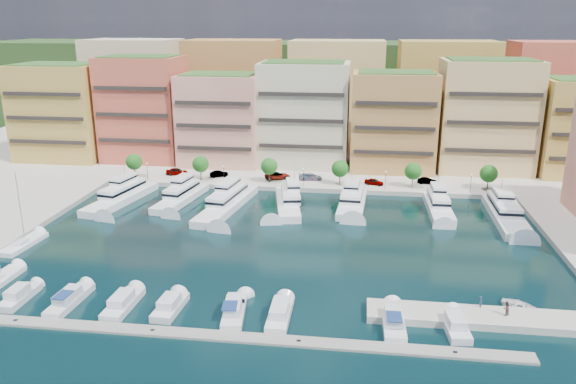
% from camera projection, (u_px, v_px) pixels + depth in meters
% --- Properties ---
extents(ground, '(400.00, 400.00, 0.00)m').
position_uv_depth(ground, '(284.00, 244.00, 95.55)').
color(ground, black).
rests_on(ground, ground).
extents(north_quay, '(220.00, 64.00, 2.00)m').
position_uv_depth(north_quay, '(315.00, 158.00, 154.26)').
color(north_quay, '#9E998E').
rests_on(north_quay, ground).
extents(hillside, '(240.00, 40.00, 58.00)m').
position_uv_depth(hillside, '(326.00, 126.00, 199.71)').
color(hillside, '#193716').
rests_on(hillside, ground).
extents(south_pontoon, '(72.00, 2.20, 0.35)m').
position_uv_depth(south_pontoon, '(225.00, 338.00, 67.51)').
color(south_pontoon, gray).
rests_on(south_pontoon, ground).
extents(finger_pier, '(32.00, 5.00, 2.00)m').
position_uv_depth(finger_pier, '(494.00, 322.00, 70.95)').
color(finger_pier, '#9E998E').
rests_on(finger_pier, ground).
extents(apartment_0, '(22.00, 16.50, 24.80)m').
position_uv_depth(apartment_0, '(61.00, 112.00, 147.23)').
color(apartment_0, '#BC9145').
rests_on(apartment_0, north_quay).
extents(apartment_1, '(20.00, 16.50, 26.80)m').
position_uv_depth(apartment_1, '(144.00, 109.00, 146.06)').
color(apartment_1, '#B84E3D').
rests_on(apartment_1, north_quay).
extents(apartment_2, '(20.00, 15.50, 22.80)m').
position_uv_depth(apartment_2, '(221.00, 119.00, 142.13)').
color(apartment_2, '#E6A980').
rests_on(apartment_2, north_quay).
extents(apartment_3, '(22.00, 16.50, 25.80)m').
position_uv_depth(apartment_3, '(304.00, 114.00, 140.94)').
color(apartment_3, beige).
rests_on(apartment_3, north_quay).
extents(apartment_4, '(20.00, 15.50, 23.80)m').
position_uv_depth(apartment_4, '(393.00, 121.00, 136.58)').
color(apartment_4, '#BA7C45').
rests_on(apartment_4, north_quay).
extents(apartment_5, '(22.00, 16.50, 26.80)m').
position_uv_depth(apartment_5, '(486.00, 116.00, 135.27)').
color(apartment_5, tan).
rests_on(apartment_5, north_quay).
extents(backblock_0, '(26.00, 18.00, 30.00)m').
position_uv_depth(backblock_0, '(136.00, 91.00, 167.78)').
color(backblock_0, beige).
rests_on(backblock_0, north_quay).
extents(backblock_1, '(26.00, 18.00, 30.00)m').
position_uv_depth(backblock_1, '(234.00, 93.00, 164.02)').
color(backblock_1, '#BA7C45').
rests_on(backblock_1, north_quay).
extents(backblock_2, '(26.00, 18.00, 30.00)m').
position_uv_depth(backblock_2, '(337.00, 94.00, 160.26)').
color(backblock_2, tan).
rests_on(backblock_2, north_quay).
extents(backblock_3, '(26.00, 18.00, 30.00)m').
position_uv_depth(backblock_3, '(444.00, 96.00, 156.49)').
color(backblock_3, '#BC9145').
rests_on(backblock_3, north_quay).
extents(backblock_4, '(26.00, 18.00, 30.00)m').
position_uv_depth(backblock_4, '(557.00, 98.00, 152.73)').
color(backblock_4, '#B84E3D').
rests_on(backblock_4, north_quay).
extents(tree_0, '(3.80, 3.80, 5.65)m').
position_uv_depth(tree_0, '(134.00, 162.00, 130.88)').
color(tree_0, '#473323').
rests_on(tree_0, north_quay).
extents(tree_1, '(3.80, 3.80, 5.65)m').
position_uv_depth(tree_1, '(201.00, 164.00, 128.88)').
color(tree_1, '#473323').
rests_on(tree_1, north_quay).
extents(tree_2, '(3.80, 3.80, 5.65)m').
position_uv_depth(tree_2, '(269.00, 166.00, 126.87)').
color(tree_2, '#473323').
rests_on(tree_2, north_quay).
extents(tree_3, '(3.80, 3.80, 5.65)m').
position_uv_depth(tree_3, '(340.00, 169.00, 124.86)').
color(tree_3, '#473323').
rests_on(tree_3, north_quay).
extents(tree_4, '(3.80, 3.80, 5.65)m').
position_uv_depth(tree_4, '(413.00, 171.00, 122.85)').
color(tree_4, '#473323').
rests_on(tree_4, north_quay).
extents(tree_5, '(3.80, 3.80, 5.65)m').
position_uv_depth(tree_5, '(489.00, 174.00, 120.85)').
color(tree_5, '#473323').
rests_on(tree_5, north_quay).
extents(lamppost_0, '(0.30, 0.30, 4.20)m').
position_uv_depth(lamppost_0, '(147.00, 169.00, 128.47)').
color(lamppost_0, black).
rests_on(lamppost_0, north_quay).
extents(lamppost_1, '(0.30, 0.30, 4.20)m').
position_uv_depth(lamppost_1, '(224.00, 171.00, 126.22)').
color(lamppost_1, black).
rests_on(lamppost_1, north_quay).
extents(lamppost_2, '(0.30, 0.30, 4.20)m').
position_uv_depth(lamppost_2, '(303.00, 174.00, 123.96)').
color(lamppost_2, black).
rests_on(lamppost_2, north_quay).
extents(lamppost_3, '(0.30, 0.30, 4.20)m').
position_uv_depth(lamppost_3, '(386.00, 177.00, 121.70)').
color(lamppost_3, black).
rests_on(lamppost_3, north_quay).
extents(lamppost_4, '(0.30, 0.30, 4.20)m').
position_uv_depth(lamppost_4, '(471.00, 180.00, 119.44)').
color(lamppost_4, black).
rests_on(lamppost_4, north_quay).
extents(yacht_0, '(8.70, 22.47, 7.30)m').
position_uv_depth(yacht_0, '(122.00, 195.00, 117.74)').
color(yacht_0, white).
rests_on(yacht_0, ground).
extents(yacht_1, '(7.28, 19.23, 7.30)m').
position_uv_depth(yacht_1, '(182.00, 196.00, 117.57)').
color(yacht_1, white).
rests_on(yacht_1, ground).
extents(yacht_2, '(8.40, 25.08, 7.30)m').
position_uv_depth(yacht_2, '(228.00, 202.00, 113.70)').
color(yacht_2, white).
rests_on(yacht_2, ground).
extents(yacht_3, '(7.75, 20.01, 7.30)m').
position_uv_depth(yacht_3, '(288.00, 201.00, 114.40)').
color(yacht_3, white).
rests_on(yacht_3, ground).
extents(yacht_4, '(5.90, 17.44, 7.30)m').
position_uv_depth(yacht_4, '(352.00, 202.00, 113.79)').
color(yacht_4, white).
rests_on(yacht_4, ground).
extents(yacht_5, '(4.52, 17.35, 7.30)m').
position_uv_depth(yacht_5, '(438.00, 205.00, 111.62)').
color(yacht_5, white).
rests_on(yacht_5, ground).
extents(yacht_6, '(5.61, 23.22, 7.30)m').
position_uv_depth(yacht_6, '(505.00, 212.00, 107.55)').
color(yacht_6, white).
rests_on(yacht_6, ground).
extents(cruiser_0, '(2.42, 7.30, 2.55)m').
position_uv_depth(cruiser_0, '(19.00, 297.00, 76.23)').
color(cruiser_0, silver).
rests_on(cruiser_0, ground).
extents(cruiser_1, '(2.92, 9.25, 2.66)m').
position_uv_depth(cruiser_1, '(69.00, 300.00, 75.28)').
color(cruiser_1, silver).
rests_on(cruiser_1, ground).
extents(cruiser_2, '(3.02, 8.48, 2.55)m').
position_uv_depth(cruiser_2, '(123.00, 304.00, 74.37)').
color(cruiser_2, silver).
rests_on(cruiser_2, ground).
extents(cruiser_3, '(3.20, 7.30, 2.55)m').
position_uv_depth(cruiser_3, '(170.00, 307.00, 73.57)').
color(cruiser_3, silver).
rests_on(cruiser_3, ground).
extents(cruiser_4, '(3.67, 9.12, 2.66)m').
position_uv_depth(cruiser_4, '(234.00, 311.00, 72.45)').
color(cruiser_4, silver).
rests_on(cruiser_4, ground).
extents(cruiser_5, '(2.73, 8.73, 2.55)m').
position_uv_depth(cruiser_5, '(280.00, 314.00, 71.72)').
color(cruiser_5, silver).
rests_on(cruiser_5, ground).
extents(cruiser_7, '(2.91, 9.14, 2.66)m').
position_uv_depth(cruiser_7, '(393.00, 322.00, 69.90)').
color(cruiser_7, silver).
rests_on(cruiser_7, ground).
extents(cruiser_8, '(3.26, 7.49, 2.55)m').
position_uv_depth(cruiser_8, '(455.00, 326.00, 69.01)').
color(cruiser_8, silver).
rests_on(cruiser_8, ground).
extents(sailboat_1, '(3.47, 10.02, 13.20)m').
position_uv_depth(sailboat_1, '(24.00, 245.00, 94.49)').
color(sailboat_1, white).
rests_on(sailboat_1, ground).
extents(sailboat_0, '(3.04, 8.81, 13.20)m').
position_uv_depth(sailboat_0, '(0.00, 280.00, 81.59)').
color(sailboat_0, white).
rests_on(sailboat_0, ground).
extents(tender_2, '(5.15, 4.48, 0.89)m').
position_uv_depth(tender_2, '(518.00, 304.00, 74.41)').
color(tender_2, white).
rests_on(tender_2, ground).
extents(tender_3, '(1.75, 1.58, 0.80)m').
position_uv_depth(tender_3, '(520.00, 310.00, 73.19)').
color(tender_3, beige).
rests_on(tender_3, ground).
extents(car_0, '(5.28, 2.76, 1.72)m').
position_uv_depth(car_0, '(177.00, 171.00, 133.75)').
color(car_0, gray).
rests_on(car_0, north_quay).
extents(car_1, '(4.70, 3.09, 1.46)m').
position_uv_depth(car_1, '(219.00, 174.00, 132.09)').
color(car_1, gray).
rests_on(car_1, north_quay).
extents(car_2, '(6.53, 4.92, 1.65)m').
position_uv_depth(car_2, '(278.00, 176.00, 130.18)').
color(car_2, gray).
rests_on(car_2, north_quay).
extents(car_3, '(5.63, 2.92, 1.56)m').
position_uv_depth(car_3, '(310.00, 177.00, 129.66)').
color(car_3, gray).
rests_on(car_3, north_quay).
extents(car_4, '(4.57, 2.96, 1.45)m').
position_uv_depth(car_4, '(374.00, 182.00, 125.76)').
color(car_4, gray).
rests_on(car_4, north_quay).
extents(car_5, '(4.45, 1.96, 1.42)m').
position_uv_depth(car_5, '(427.00, 181.00, 126.48)').
color(car_5, gray).
rests_on(car_5, north_quay).
extents(person_0, '(0.55, 0.67, 1.60)m').
position_uv_depth(person_0, '(481.00, 302.00, 72.31)').
color(person_0, '#27354F').
rests_on(person_0, finger_pier).
extents(person_1, '(1.19, 1.14, 1.93)m').
position_uv_depth(person_1, '(506.00, 308.00, 70.32)').
color(person_1, '#442F28').
rests_on(person_1, finger_pier).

